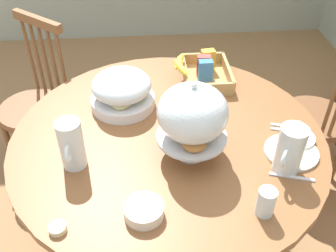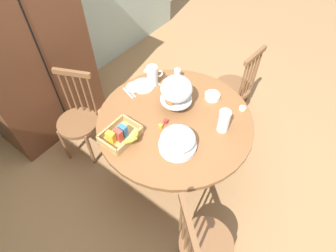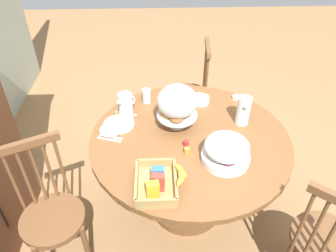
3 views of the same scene
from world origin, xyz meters
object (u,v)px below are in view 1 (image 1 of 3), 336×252
at_px(windsor_chair_facing_door, 318,120).
at_px(orange_juice_pitcher, 289,151).
at_px(fruit_platter_covered, 122,90).
at_px(china_plate_large, 291,152).
at_px(cereal_basket, 203,71).
at_px(butter_dish, 58,228).
at_px(drinking_glass, 266,202).
at_px(dining_table, 168,165).
at_px(china_plate_small, 297,137).
at_px(pastry_stand_with_dome, 193,116).
at_px(milk_pitcher, 72,146).
at_px(cereal_bowl, 144,211).
at_px(windsor_chair_near_window, 37,108).

distance_m(windsor_chair_facing_door, orange_juice_pitcher, 0.86).
height_order(windsor_chair_facing_door, fruit_platter_covered, windsor_chair_facing_door).
bearing_deg(windsor_chair_facing_door, china_plate_large, -36.22).
bearing_deg(cereal_basket, butter_dish, -34.86).
height_order(china_plate_large, drinking_glass, drinking_glass).
bearing_deg(windsor_chair_facing_door, cereal_basket, -93.64).
xyz_separation_m(dining_table, china_plate_small, (0.08, 0.54, 0.20)).
relative_size(pastry_stand_with_dome, milk_pitcher, 1.64).
relative_size(cereal_basket, drinking_glass, 2.87).
relative_size(milk_pitcher, china_plate_large, 0.95).
bearing_deg(milk_pitcher, drinking_glass, 66.60).
distance_m(cereal_basket, china_plate_large, 0.65).
distance_m(orange_juice_pitcher, butter_dish, 0.88).
height_order(orange_juice_pitcher, cereal_bowl, orange_juice_pitcher).
relative_size(orange_juice_pitcher, butter_dish, 3.33).
height_order(windsor_chair_facing_door, china_plate_large, windsor_chair_facing_door).
relative_size(windsor_chair_near_window, fruit_platter_covered, 3.25).
bearing_deg(pastry_stand_with_dome, cereal_basket, 166.63).
relative_size(cereal_bowl, drinking_glass, 1.27).
bearing_deg(butter_dish, cereal_basket, 145.14).
xyz_separation_m(milk_pitcher, cereal_basket, (-0.58, 0.60, -0.05)).
distance_m(windsor_chair_near_window, china_plate_large, 1.49).
bearing_deg(pastry_stand_with_dome, windsor_chair_near_window, -133.34).
bearing_deg(windsor_chair_facing_door, butter_dish, -56.77).
xyz_separation_m(fruit_platter_covered, drinking_glass, (0.67, 0.49, -0.03)).
distance_m(orange_juice_pitcher, drinking_glass, 0.25).
relative_size(fruit_platter_covered, drinking_glass, 2.73).
bearing_deg(drinking_glass, china_plate_large, 145.96).
xyz_separation_m(fruit_platter_covered, milk_pitcher, (0.38, -0.19, 0.01)).
xyz_separation_m(pastry_stand_with_dome, fruit_platter_covered, (-0.36, -0.28, -0.11)).
height_order(milk_pitcher, china_plate_large, milk_pitcher).
xyz_separation_m(dining_table, milk_pitcher, (0.15, -0.38, 0.28)).
xyz_separation_m(milk_pitcher, drinking_glass, (0.29, 0.68, -0.04)).
distance_m(cereal_basket, drinking_glass, 0.88).
bearing_deg(fruit_platter_covered, cereal_basket, 116.48).
bearing_deg(cereal_basket, milk_pitcher, -45.65).
bearing_deg(cereal_bowl, cereal_basket, 158.63).
bearing_deg(pastry_stand_with_dome, dining_table, -146.27).
bearing_deg(butter_dish, windsor_chair_near_window, -163.50).
bearing_deg(fruit_platter_covered, dining_table, 40.02).
xyz_separation_m(dining_table, windsor_chair_facing_door, (-0.39, 0.89, -0.10)).
bearing_deg(dining_table, windsor_chair_facing_door, 113.77).
bearing_deg(windsor_chair_near_window, pastry_stand_with_dome, 46.66).
relative_size(pastry_stand_with_dome, cereal_basket, 1.09).
bearing_deg(butter_dish, windsor_chair_facing_door, 123.23).
bearing_deg(china_plate_small, cereal_basket, -147.75).
relative_size(milk_pitcher, cereal_basket, 0.66).
distance_m(dining_table, cereal_basket, 0.54).
bearing_deg(china_plate_large, milk_pitcher, -90.42).
xyz_separation_m(windsor_chair_facing_door, butter_dish, (0.85, -1.30, 0.30)).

